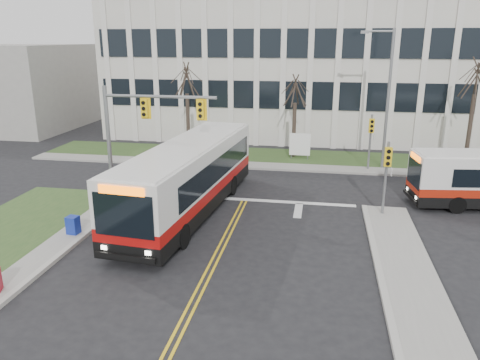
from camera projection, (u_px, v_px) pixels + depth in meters
name	position (u px, v px, depth m)	size (l,w,h in m)	color
ground	(211.00, 268.00, 18.15)	(120.00, 120.00, 0.00)	black
sidewalk_cross	(335.00, 169.00, 31.63)	(44.00, 1.60, 0.14)	#9E9B93
building_lawn	(334.00, 159.00, 34.27)	(44.00, 5.00, 0.12)	#304E21
office_building	(335.00, 67.00, 43.86)	(40.00, 16.00, 12.00)	silver
building_annex	(13.00, 87.00, 45.79)	(12.00, 12.00, 8.00)	#9E9B93
mast_arm_signal	(137.00, 124.00, 24.59)	(6.11, 0.38, 6.20)	slate
signal_pole_near	(387.00, 168.00, 22.74)	(0.34, 0.39, 3.80)	slate
signal_pole_far	(371.00, 135.00, 30.75)	(0.34, 0.39, 3.80)	slate
streetlight	(386.00, 92.00, 30.59)	(2.15, 0.25, 9.20)	slate
directory_sign	(300.00, 145.00, 33.89)	(1.50, 0.12, 2.00)	slate
tree_left	(187.00, 81.00, 34.51)	(1.80, 1.80, 7.70)	#42352B
tree_mid	(295.00, 92.00, 33.56)	(1.80, 1.80, 6.82)	#42352B
tree_right	(477.00, 80.00, 31.09)	(1.80, 1.80, 8.25)	#42352B
bus_main	(189.00, 179.00, 23.56)	(2.84, 13.12, 3.50)	silver
newspaper_box_blue	(73.00, 226.00, 20.98)	(0.50, 0.45, 0.95)	navy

